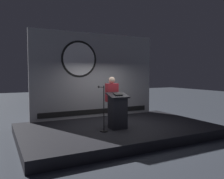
# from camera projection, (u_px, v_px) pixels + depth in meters

# --- Properties ---
(ground_plane) EXTENTS (40.00, 40.00, 0.00)m
(ground_plane) POSITION_uv_depth(u_px,v_px,m) (118.00, 134.00, 7.84)
(ground_plane) COLOR #383D47
(stage_platform) EXTENTS (6.40, 4.00, 0.30)m
(stage_platform) POSITION_uv_depth(u_px,v_px,m) (118.00, 130.00, 7.83)
(stage_platform) COLOR black
(stage_platform) RESTS_ON ground
(banner_display) EXTENTS (5.22, 0.12, 3.38)m
(banner_display) POSITION_uv_depth(u_px,v_px,m) (96.00, 75.00, 9.33)
(banner_display) COLOR #9E9EA3
(banner_display) RESTS_ON stage_platform
(podium) EXTENTS (0.64, 0.50, 1.16)m
(podium) POSITION_uv_depth(u_px,v_px,m) (118.00, 111.00, 7.37)
(podium) COLOR #26262B
(podium) RESTS_ON stage_platform
(speaker_person) EXTENTS (0.40, 0.26, 1.65)m
(speaker_person) POSITION_uv_depth(u_px,v_px,m) (112.00, 101.00, 7.79)
(speaker_person) COLOR black
(speaker_person) RESTS_ON stage_platform
(microphone_stand) EXTENTS (0.24, 0.53, 1.40)m
(microphone_stand) POSITION_uv_depth(u_px,v_px,m) (103.00, 115.00, 7.04)
(microphone_stand) COLOR black
(microphone_stand) RESTS_ON stage_platform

